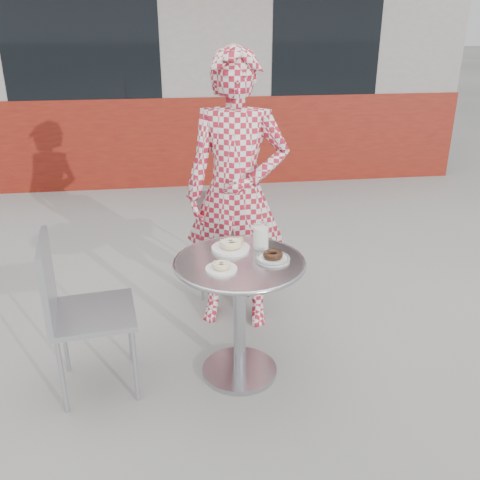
{
  "coord_description": "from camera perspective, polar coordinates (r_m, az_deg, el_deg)",
  "views": [
    {
      "loc": [
        -0.38,
        -2.38,
        1.85
      ],
      "look_at": [
        -0.03,
        0.15,
        0.76
      ],
      "focal_mm": 40.0,
      "sensor_mm": 36.0,
      "label": 1
    }
  ],
  "objects": [
    {
      "name": "bistro_table",
      "position": [
        2.79,
        -0.05,
        -5.36
      ],
      "size": [
        0.68,
        0.68,
        0.69
      ],
      "rotation": [
        0.0,
        0.0,
        0.06
      ],
      "color": "silver",
      "rests_on": "ground"
    },
    {
      "name": "ground",
      "position": [
        3.04,
        0.97,
        -14.4
      ],
      "size": [
        60.0,
        60.0,
        0.0
      ],
      "primitive_type": "plane",
      "color": "gray",
      "rests_on": "ground"
    },
    {
      "name": "storefront",
      "position": [
        7.96,
        -5.49,
        20.35
      ],
      "size": [
        6.02,
        4.55,
        3.0
      ],
      "color": "gray",
      "rests_on": "ground"
    },
    {
      "name": "chair_left",
      "position": [
        2.93,
        -15.25,
        -10.56
      ],
      "size": [
        0.46,
        0.46,
        0.86
      ],
      "rotation": [
        0.0,
        0.0,
        1.7
      ],
      "color": "#ADB0B5",
      "rests_on": "ground"
    },
    {
      "name": "plate_checker",
      "position": [
        2.72,
        3.52,
        -1.86
      ],
      "size": [
        0.18,
        0.18,
        0.05
      ],
      "rotation": [
        0.0,
        0.0,
        -0.24
      ],
      "color": "white",
      "rests_on": "bistro_table"
    },
    {
      "name": "chair_far",
      "position": [
        3.8,
        -1.8,
        -1.85
      ],
      "size": [
        0.38,
        0.39,
        0.81
      ],
      "rotation": [
        0.0,
        0.0,
        3.15
      ],
      "color": "#ADB0B5",
      "rests_on": "ground"
    },
    {
      "name": "milk_cup",
      "position": [
        2.84,
        2.24,
        0.36
      ],
      "size": [
        0.09,
        0.09,
        0.14
      ],
      "rotation": [
        0.0,
        0.0,
        0.08
      ],
      "color": "white",
      "rests_on": "bistro_table"
    },
    {
      "name": "plate_far",
      "position": [
        2.84,
        -0.95,
        -0.6
      ],
      "size": [
        0.2,
        0.2,
        0.05
      ],
      "rotation": [
        0.0,
        0.0,
        0.23
      ],
      "color": "white",
      "rests_on": "bistro_table"
    },
    {
      "name": "plate_near",
      "position": [
        2.62,
        -2.01,
        -2.88
      ],
      "size": [
        0.16,
        0.16,
        0.04
      ],
      "rotation": [
        0.0,
        0.0,
        -0.11
      ],
      "color": "white",
      "rests_on": "bistro_table"
    },
    {
      "name": "seated_person",
      "position": [
        3.21,
        -0.38,
        4.9
      ],
      "size": [
        0.7,
        0.54,
        1.7
      ],
      "primitive_type": "imported",
      "rotation": [
        0.0,
        0.0,
        -0.24
      ],
      "color": "#A4192C",
      "rests_on": "ground"
    }
  ]
}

